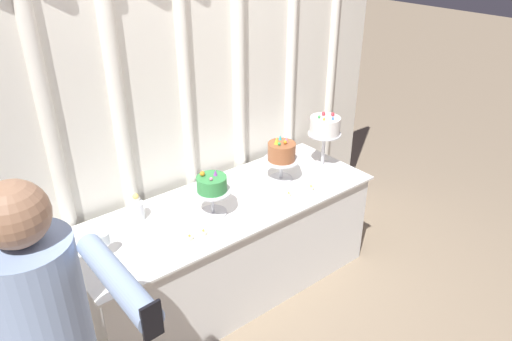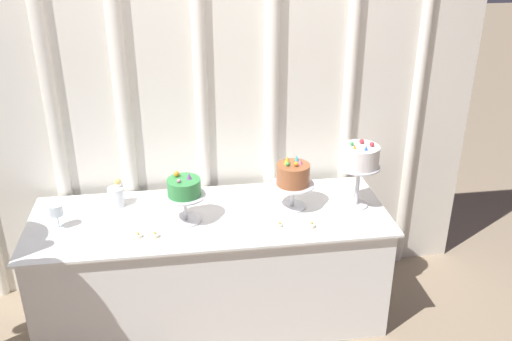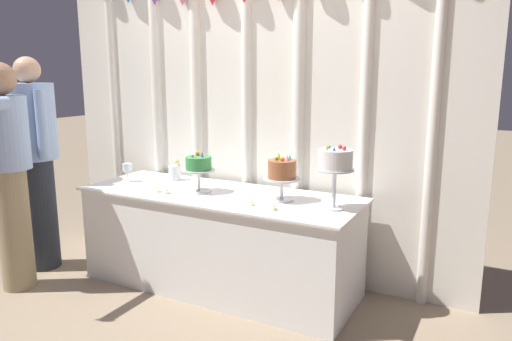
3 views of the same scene
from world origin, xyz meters
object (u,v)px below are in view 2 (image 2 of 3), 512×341
at_px(wine_glass, 56,211).
at_px(cake_display_rightmost, 360,159).
at_px(tealight_near_left, 155,235).
at_px(cake_display_center, 293,177).
at_px(tealight_near_right, 279,225).
at_px(cake_display_leftmost, 184,191).
at_px(flower_vase, 117,195).
at_px(tealight_far_right, 311,225).
at_px(tealight_far_left, 138,236).
at_px(cake_table, 212,267).

bearing_deg(wine_glass, cake_display_rightmost, 0.29).
bearing_deg(tealight_near_left, cake_display_rightmost, 8.70).
xyz_separation_m(cake_display_center, tealight_near_right, (-0.12, -0.21, -0.19)).
bearing_deg(cake_display_leftmost, cake_display_center, 6.23).
relative_size(cake_display_leftmost, cake_display_rightmost, 0.72).
bearing_deg(flower_vase, cake_display_leftmost, -31.32).
distance_m(cake_display_leftmost, tealight_near_right, 0.56).
distance_m(flower_vase, tealight_near_right, 0.99).
bearing_deg(flower_vase, tealight_far_right, -20.94).
xyz_separation_m(flower_vase, tealight_far_right, (1.09, -0.42, -0.06)).
bearing_deg(wine_glass, tealight_far_left, -20.61).
distance_m(cake_display_rightmost, tealight_far_left, 1.32).
xyz_separation_m(cake_table, wine_glass, (-0.84, -0.02, 0.47)).
bearing_deg(cake_display_center, tealight_near_left, -164.78).
distance_m(wine_glass, tealight_far_right, 1.41).
bearing_deg(cake_display_center, tealight_far_right, -76.31).
distance_m(wine_glass, flower_vase, 0.38).
height_order(cake_display_rightmost, tealight_far_left, cake_display_rightmost).
bearing_deg(cake_display_leftmost, tealight_far_left, -151.60).
bearing_deg(cake_table, tealight_far_left, -155.28).
relative_size(cake_display_rightmost, wine_glass, 2.84).
bearing_deg(tealight_near_right, tealight_far_left, -179.73).
bearing_deg(tealight_far_right, cake_display_rightmost, 32.50).
xyz_separation_m(cake_table, cake_display_rightmost, (0.87, -0.01, 0.66)).
relative_size(cake_table, tealight_far_right, 45.97).
relative_size(cake_display_center, wine_glass, 2.24).
bearing_deg(tealight_near_right, wine_glass, 172.45).
height_order(tealight_far_left, tealight_near_left, same).
distance_m(cake_display_rightmost, tealight_near_right, 0.60).
bearing_deg(cake_display_leftmost, flower_vase, 148.68).
bearing_deg(cake_display_rightmost, wine_glass, -179.71).
bearing_deg(cake_display_rightmost, tealight_near_left, -171.30).
bearing_deg(tealight_near_left, tealight_far_right, -1.61).
bearing_deg(tealight_far_right, tealight_far_left, 178.09).
relative_size(flower_vase, tealight_far_left, 3.63).
relative_size(cake_table, tealight_near_left, 42.91).
bearing_deg(wine_glass, tealight_near_left, -18.08).
relative_size(cake_display_center, flower_vase, 1.93).
xyz_separation_m(cake_display_leftmost, cake_display_center, (0.63, 0.07, 0.01)).
height_order(cake_display_center, tealight_near_right, cake_display_center).
distance_m(tealight_far_left, tealight_near_right, 0.78).
bearing_deg(wine_glass, cake_display_center, 1.98).
bearing_deg(cake_display_leftmost, tealight_far_right, -14.15).
height_order(tealight_far_left, tealight_near_right, tealight_far_left).
distance_m(cake_table, wine_glass, 0.96).
bearing_deg(wine_glass, cake_table, 1.37).
xyz_separation_m(cake_display_leftmost, tealight_near_right, (0.51, -0.14, -0.18)).
bearing_deg(cake_display_center, flower_vase, 170.41).
xyz_separation_m(wine_glass, tealight_near_left, (0.53, -0.17, -0.10)).
height_order(cake_display_leftmost, tealight_far_left, cake_display_leftmost).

